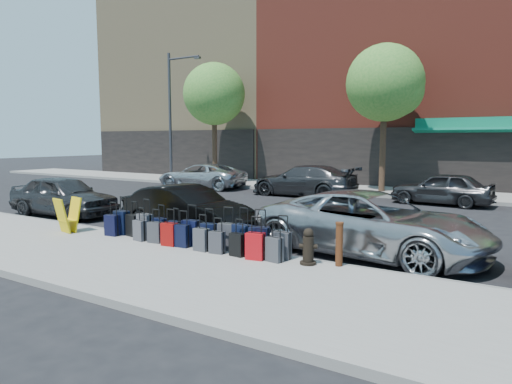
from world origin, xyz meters
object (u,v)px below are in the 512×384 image
Objects in this scene: bollard at (339,243)px; car_far_0 at (201,176)px; tree_left at (216,96)px; display_rack at (68,215)px; suitcase_front_5 at (191,233)px; streetlight at (172,109)px; car_far_1 at (304,181)px; car_far_2 at (442,188)px; tree_center at (388,85)px; fire_hydrant at (308,248)px; car_near_2 at (372,224)px; car_near_1 at (186,209)px; car_near_0 at (63,196)px.

bollard is 17.15m from car_far_0.
tree_left is 7.50× the size of display_rack.
suitcase_front_5 is 0.20× the size of car_far_0.
display_rack is (5.91, -14.92, -4.78)m from tree_left.
tree_left is 1.44× the size of car_far_0.
streetlight is 11.26m from car_far_1.
car_far_1 is at bearing 82.96° from car_far_0.
streetlight reaches higher than display_rack.
car_far_0 is at bearing -85.11° from car_far_2.
tree_center is 15.17m from suitcase_front_5.
car_far_0 reaches higher than fire_hydrant.
bollard is 0.17× the size of car_near_2.
car_far_1 is (10.34, -2.18, -3.90)m from streetlight.
car_near_1 is 9.83m from car_far_1.
tree_left reaches higher than bollard.
car_near_1 is at bearing 100.56° from car_near_2.
fire_hydrant is at bearing -47.78° from tree_left.
car_far_2 is at bearing 90.06° from bollard.
streetlight is 20.74m from car_near_2.
car_near_0 is at bearing -78.47° from tree_left.
bollard is 11.64m from car_far_2.
suitcase_front_5 is 0.18× the size of car_near_2.
tree_center is at bearing 22.06° from car_near_2.
streetlight is 21.45m from fire_hydrant.
streetlight reaches higher than car_near_2.
car_near_0 is at bearing 146.17° from fire_hydrant.
suitcase_front_5 is at bearing 32.25° from car_far_0.
display_rack reaches higher than bollard.
tree_left is at bearing 133.93° from bollard.
tree_left is at bearing -96.28° from car_far_2.
bollard is 7.77m from display_rack.
car_far_2 reaches higher than display_rack.
suitcase_front_5 is at bearing 19.38° from display_rack.
fire_hydrant is 2.16m from car_near_2.
car_far_2 is at bearing 66.39° from suitcase_front_5.
car_near_1 is at bearing -99.85° from tree_center.
car_far_1 reaches higher than display_rack.
car_far_1 is at bearing 10.53° from car_near_1.
fire_hydrant is at bearing -159.92° from bollard.
car_far_0 is 1.24× the size of car_far_2.
car_near_0 is at bearing 156.87° from display_rack.
car_near_0 reaches higher than fire_hydrant.
streetlight is 1.96× the size of car_far_2.
car_near_2 is 11.42m from car_far_1.
car_near_0 is at bearing 95.41° from car_near_1.
car_far_0 is (-12.85, 9.68, -0.06)m from car_near_2.
suitcase_front_5 is at bearing -177.65° from bollard.
fire_hydrant is at bearing -40.56° from streetlight.
car_near_0 is at bearing -43.17° from car_far_2.
car_near_2 reaches higher than bollard.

